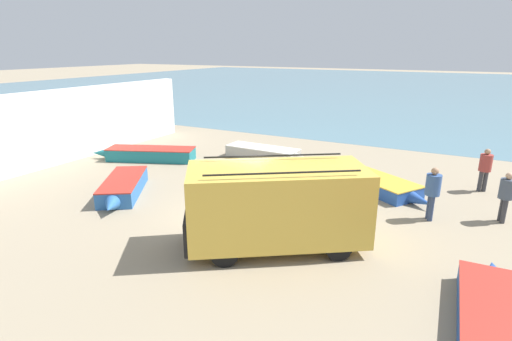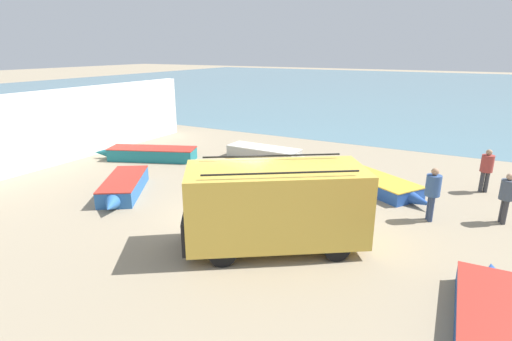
% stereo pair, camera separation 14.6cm
% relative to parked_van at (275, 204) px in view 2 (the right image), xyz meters
% --- Properties ---
extents(ground_plane, '(200.00, 200.00, 0.00)m').
position_rel_parked_van_xyz_m(ground_plane, '(-1.84, 1.31, -1.26)').
color(ground_plane, gray).
extents(sea_water, '(120.00, 80.00, 0.01)m').
position_rel_parked_van_xyz_m(sea_water, '(-1.84, 53.31, -1.26)').
color(sea_water, slate).
rests_on(sea_water, ground_plane).
extents(harbor_wall, '(0.50, 17.64, 3.48)m').
position_rel_parked_van_xyz_m(harbor_wall, '(-12.89, 2.31, 0.48)').
color(harbor_wall, silver).
rests_on(harbor_wall, ground_plane).
extents(parked_van, '(5.19, 4.44, 2.44)m').
position_rel_parked_van_xyz_m(parked_van, '(0.00, 0.00, 0.00)').
color(parked_van, gold).
rests_on(parked_van, ground_plane).
extents(fishing_rowboat_0, '(4.65, 3.43, 0.51)m').
position_rel_parked_van_xyz_m(fishing_rowboat_0, '(1.33, 6.19, -1.01)').
color(fishing_rowboat_0, '#234CA3').
rests_on(fishing_rowboat_0, ground_plane).
extents(fishing_rowboat_1, '(4.53, 1.37, 0.60)m').
position_rel_parked_van_xyz_m(fishing_rowboat_1, '(-4.38, 8.05, -0.96)').
color(fishing_rowboat_1, '#ADA89E').
rests_on(fishing_rowboat_1, ground_plane).
extents(fishing_rowboat_2, '(5.12, 2.78, 0.62)m').
position_rel_parked_van_xyz_m(fishing_rowboat_2, '(-9.51, 5.16, -0.96)').
color(fishing_rowboat_2, '#1E757F').
rests_on(fishing_rowboat_2, ground_plane).
extents(fishing_rowboat_3, '(2.98, 3.87, 0.61)m').
position_rel_parked_van_xyz_m(fishing_rowboat_3, '(-6.85, 0.97, -0.96)').
color(fishing_rowboat_3, '#2D66AD').
rests_on(fishing_rowboat_3, ground_plane).
extents(fishing_rowboat_4, '(1.67, 4.36, 0.49)m').
position_rel_parked_van_xyz_m(fishing_rowboat_4, '(5.41, -1.05, -1.02)').
color(fishing_rowboat_4, '#234CA3').
rests_on(fishing_rowboat_4, ground_plane).
extents(fisherman_0, '(0.43, 0.43, 1.65)m').
position_rel_parked_van_xyz_m(fisherman_0, '(5.68, 4.88, -0.28)').
color(fisherman_0, '#38383D').
rests_on(fisherman_0, ground_plane).
extents(fisherman_1, '(0.45, 0.45, 1.70)m').
position_rel_parked_van_xyz_m(fisherman_1, '(5.14, 7.85, -0.25)').
color(fisherman_1, '#38383D').
rests_on(fisherman_1, ground_plane).
extents(fisherman_2, '(0.46, 0.46, 1.76)m').
position_rel_parked_van_xyz_m(fisherman_2, '(3.62, 3.99, -0.21)').
color(fisherman_2, navy).
rests_on(fisherman_2, ground_plane).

